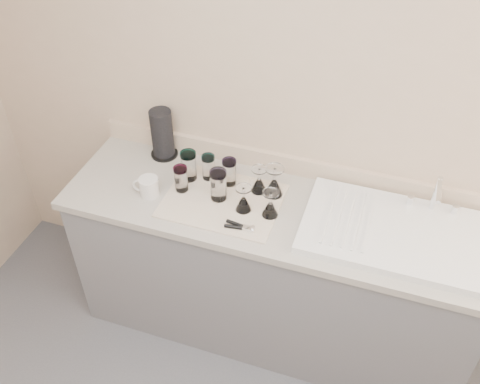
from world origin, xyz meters
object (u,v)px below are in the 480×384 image
(sink_unit, at_px, (395,232))
(tumbler_teal, at_px, (189,165))
(goblet_back_left, at_px, (259,183))
(white_mug, at_px, (148,187))
(goblet_front_right, at_px, (270,207))
(tumbler_magenta, at_px, (181,178))
(tumbler_purple, at_px, (229,172))
(goblet_front_left, at_px, (243,202))
(can_opener, at_px, (240,227))
(paper_towel_roll, at_px, (162,134))
(tumbler_lavender, at_px, (218,185))
(goblet_back_right, at_px, (274,185))
(tumbler_cyan, at_px, (208,167))

(sink_unit, distance_m, tumbler_teal, 1.03)
(goblet_back_left, height_order, white_mug, goblet_back_left)
(goblet_front_right, bearing_deg, tumbler_magenta, 175.68)
(tumbler_purple, relative_size, goblet_front_left, 1.04)
(goblet_front_right, distance_m, can_opener, 0.17)
(sink_unit, distance_m, goblet_front_left, 0.70)
(tumbler_teal, relative_size, tumbler_magenta, 1.17)
(paper_towel_roll, bearing_deg, can_opener, -35.69)
(sink_unit, xyz_separation_m, can_opener, (-0.67, -0.19, -0.00))
(can_opener, bearing_deg, sink_unit, 15.66)
(sink_unit, xyz_separation_m, goblet_front_left, (-0.69, -0.06, 0.03))
(tumbler_purple, bearing_deg, tumbler_lavender, -95.55)
(goblet_front_left, height_order, white_mug, goblet_front_left)
(tumbler_purple, relative_size, goblet_back_right, 0.88)
(tumbler_teal, distance_m, tumbler_lavender, 0.21)
(tumbler_purple, distance_m, white_mug, 0.40)
(tumbler_purple, relative_size, goblet_front_right, 1.03)
(goblet_back_right, bearing_deg, tumbler_purple, 177.64)
(can_opener, bearing_deg, tumbler_cyan, 132.14)
(tumbler_lavender, distance_m, paper_towel_roll, 0.47)
(tumbler_teal, distance_m, can_opener, 0.44)
(goblet_back_right, bearing_deg, sink_unit, -8.31)
(can_opener, distance_m, white_mug, 0.50)
(white_mug, bearing_deg, goblet_front_left, 4.45)
(tumbler_magenta, height_order, white_mug, tumbler_magenta)
(tumbler_cyan, height_order, goblet_front_right, goblet_front_right)
(goblet_front_left, bearing_deg, can_opener, -78.83)
(tumbler_teal, distance_m, goblet_back_right, 0.43)
(sink_unit, height_order, goblet_front_left, sink_unit)
(tumbler_lavender, distance_m, goblet_back_right, 0.27)
(sink_unit, height_order, tumbler_magenta, sink_unit)
(can_opener, height_order, paper_towel_roll, paper_towel_roll)
(tumbler_teal, height_order, can_opener, tumbler_teal)
(can_opener, bearing_deg, tumbler_lavender, 134.96)
(tumbler_lavender, xyz_separation_m, paper_towel_roll, (-0.40, 0.24, 0.04))
(goblet_back_left, bearing_deg, white_mug, -159.26)
(tumbler_magenta, bearing_deg, tumbler_purple, 30.47)
(tumbler_cyan, xyz_separation_m, tumbler_magenta, (-0.09, -0.13, 0.00))
(goblet_front_left, bearing_deg, tumbler_teal, 157.96)
(tumbler_teal, relative_size, tumbler_lavender, 0.98)
(tumbler_magenta, bearing_deg, goblet_front_left, -6.93)
(tumbler_teal, height_order, tumbler_lavender, tumbler_lavender)
(tumbler_lavender, relative_size, paper_towel_roll, 0.60)
(white_mug, bearing_deg, tumbler_lavender, 12.94)
(can_opener, xyz_separation_m, paper_towel_roll, (-0.56, 0.40, 0.11))
(goblet_back_left, bearing_deg, tumbler_cyan, 176.67)
(sink_unit, xyz_separation_m, paper_towel_roll, (-1.23, 0.21, 0.11))
(sink_unit, relative_size, tumbler_purple, 5.85)
(tumbler_purple, bearing_deg, goblet_front_left, -51.80)
(can_opener, xyz_separation_m, white_mug, (-0.49, 0.09, 0.03))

